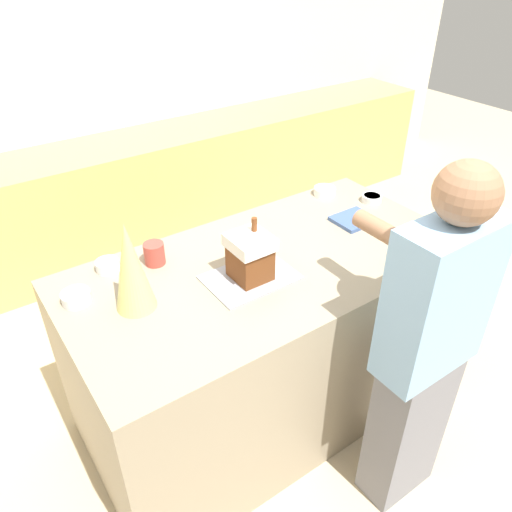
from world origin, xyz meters
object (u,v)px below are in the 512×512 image
at_px(decorative_tree, 131,267).
at_px(mug, 154,254).
at_px(baking_tray, 250,277).
at_px(candy_bowl_far_left, 372,198).
at_px(person, 425,352).
at_px(candy_bowl_beside_tree, 325,191).
at_px(gingerbread_house, 250,256).
at_px(candy_bowl_far_right, 108,265).
at_px(cookbook, 354,220).
at_px(candy_bowl_center_rear, 76,297).

xyz_separation_m(decorative_tree, mug, (0.19, 0.24, -0.14)).
distance_m(baking_tray, decorative_tree, 0.53).
relative_size(decorative_tree, candy_bowl_far_left, 3.48).
bearing_deg(person, candy_bowl_beside_tree, 68.32).
bearing_deg(gingerbread_house, candy_bowl_far_right, 139.58).
relative_size(candy_bowl_beside_tree, candy_bowl_far_left, 1.11).
bearing_deg(gingerbread_house, mug, 130.08).
height_order(candy_bowl_far_left, cookbook, candy_bowl_far_left).
height_order(candy_bowl_far_right, mug, mug).
height_order(gingerbread_house, cookbook, gingerbread_house).
bearing_deg(cookbook, decorative_tree, -179.85).
relative_size(candy_bowl_center_rear, mug, 1.15).
relative_size(gingerbread_house, candy_bowl_far_left, 2.40).
distance_m(candy_bowl_far_left, person, 1.08).
relative_size(gingerbread_house, decorative_tree, 0.69).
bearing_deg(baking_tray, cookbook, 8.34).
height_order(baking_tray, gingerbread_house, gingerbread_house).
distance_m(candy_bowl_far_right, cookbook, 1.25).
xyz_separation_m(baking_tray, cookbook, (0.73, 0.11, 0.01)).
distance_m(baking_tray, candy_bowl_far_left, 0.99).
height_order(candy_bowl_center_rear, cookbook, candy_bowl_center_rear).
xyz_separation_m(baking_tray, person, (0.37, -0.67, -0.11)).
relative_size(candy_bowl_center_rear, candy_bowl_far_left, 1.07).
distance_m(gingerbread_house, candy_bowl_center_rear, 0.73).
bearing_deg(decorative_tree, cookbook, 0.15).
bearing_deg(candy_bowl_beside_tree, gingerbread_house, -152.13).
relative_size(decorative_tree, cookbook, 1.85).
bearing_deg(candy_bowl_center_rear, candy_bowl_far_left, -1.89).
bearing_deg(baking_tray, candy_bowl_far_right, 139.55).
bearing_deg(cookbook, gingerbread_house, -171.68).
height_order(cookbook, person, person).
height_order(candy_bowl_far_right, candy_bowl_far_left, candy_bowl_far_right).
xyz_separation_m(baking_tray, gingerbread_house, (0.00, 0.00, 0.11)).
bearing_deg(mug, decorative_tree, -129.02).
distance_m(decorative_tree, candy_bowl_beside_tree, 1.34).
xyz_separation_m(gingerbread_house, cookbook, (0.73, 0.11, -0.11)).
relative_size(candy_bowl_far_left, cookbook, 0.53).
distance_m(decorative_tree, candy_bowl_far_left, 1.46).
bearing_deg(candy_bowl_far_right, candy_bowl_beside_tree, 0.53).
height_order(baking_tray, cookbook, cookbook).
bearing_deg(baking_tray, candy_bowl_far_left, 12.47).
bearing_deg(candy_bowl_far_left, baking_tray, -167.53).
bearing_deg(candy_bowl_far_right, baking_tray, -40.45).
distance_m(candy_bowl_far_left, mug, 1.26).
bearing_deg(baking_tray, candy_bowl_center_rear, 158.34).
xyz_separation_m(cookbook, mug, (-1.01, 0.24, 0.04)).
bearing_deg(mug, candy_bowl_far_right, 160.32).
bearing_deg(decorative_tree, mug, 50.98).
distance_m(candy_bowl_beside_tree, mug, 1.10).
relative_size(baking_tray, person, 0.23).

